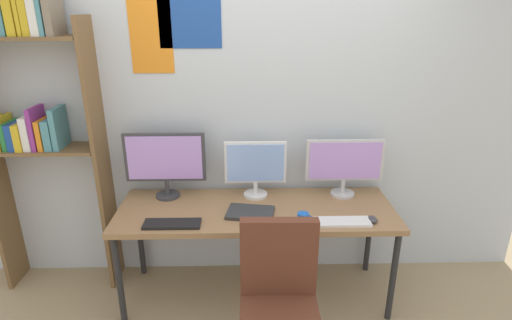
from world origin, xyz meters
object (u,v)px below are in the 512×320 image
object	(u,v)px
bookshelf	(31,105)
monitor_center	(255,166)
keyboard_right	(341,222)
coffee_mug	(303,219)
keyboard_left	(172,224)
monitor_right	(345,164)
laptop_closed	(250,213)
desk	(256,215)
monitor_left	(165,161)
computer_mouse	(373,219)

from	to	relation	value
bookshelf	monitor_center	world-z (taller)	bookshelf
keyboard_right	coffee_mug	xyz separation A→B (m)	(-0.26, -0.02, 0.04)
keyboard_left	keyboard_right	world-z (taller)	same
coffee_mug	monitor_right	bearing A→B (deg)	52.10
keyboard_left	laptop_closed	world-z (taller)	laptop_closed
desk	monitor_right	world-z (taller)	monitor_right
laptop_closed	coffee_mug	world-z (taller)	coffee_mug
monitor_left	keyboard_right	distance (m)	1.33
laptop_closed	keyboard_left	bearing A→B (deg)	-154.91
keyboard_left	keyboard_right	size ratio (longest dim) A/B	0.97
monitor_left	keyboard_right	bearing A→B (deg)	-19.84
bookshelf	monitor_right	world-z (taller)	bookshelf
keyboard_left	monitor_center	bearing A→B (deg)	38.30
monitor_right	computer_mouse	xyz separation A→B (m)	(0.11, -0.42, -0.24)
monitor_center	monitor_right	size ratio (longest dim) A/B	0.79
bookshelf	monitor_left	size ratio (longest dim) A/B	3.71
desk	monitor_right	xyz separation A→B (m)	(0.67, 0.21, 0.31)
desk	computer_mouse	world-z (taller)	computer_mouse
keyboard_left	coffee_mug	xyz separation A→B (m)	(0.86, -0.02, 0.04)
monitor_left	monitor_right	world-z (taller)	monitor_left
bookshelf	computer_mouse	size ratio (longest dim) A/B	22.92
bookshelf	coffee_mug	world-z (taller)	bookshelf
coffee_mug	monitor_center	bearing A→B (deg)	123.10
bookshelf	keyboard_right	size ratio (longest dim) A/B	5.69
monitor_right	coffee_mug	size ratio (longest dim) A/B	5.48
desk	monitor_center	xyz separation A→B (m)	(0.00, 0.21, 0.29)
desk	computer_mouse	size ratio (longest dim) A/B	20.53
computer_mouse	monitor_center	bearing A→B (deg)	151.48
keyboard_left	computer_mouse	xyz separation A→B (m)	(1.34, 0.02, 0.01)
bookshelf	monitor_left	distance (m)	1.00
monitor_center	monitor_right	xyz separation A→B (m)	(0.67, 0.00, 0.02)
bookshelf	monitor_left	bearing A→B (deg)	-1.06
laptop_closed	keyboard_right	bearing A→B (deg)	-3.24
desk	keyboard_right	world-z (taller)	keyboard_right
monitor_center	desk	bearing A→B (deg)	-90.00
monitor_right	keyboard_left	size ratio (longest dim) A/B	1.55
keyboard_left	laptop_closed	distance (m)	0.54
computer_mouse	bookshelf	bearing A→B (deg)	169.41
monitor_center	monitor_right	bearing A→B (deg)	0.00
monitor_center	computer_mouse	distance (m)	0.91
monitor_center	keyboard_right	bearing A→B (deg)	-38.30
computer_mouse	laptop_closed	world-z (taller)	computer_mouse
keyboard_right	coffee_mug	size ratio (longest dim) A/B	3.65
monitor_center	coffee_mug	distance (m)	0.59
bookshelf	monitor_right	size ratio (longest dim) A/B	3.79
computer_mouse	desk	bearing A→B (deg)	164.88
monitor_center	laptop_closed	size ratio (longest dim) A/B	1.43
keyboard_left	coffee_mug	world-z (taller)	coffee_mug
computer_mouse	coffee_mug	xyz separation A→B (m)	(-0.47, -0.04, 0.03)
monitor_left	keyboard_right	world-z (taller)	monitor_left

